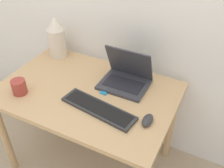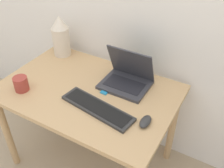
# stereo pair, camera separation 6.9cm
# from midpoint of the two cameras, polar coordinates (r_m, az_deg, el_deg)

# --- Properties ---
(desk) EXTENTS (1.13, 0.75, 0.71)m
(desk) POSITION_cam_midpoint_polar(r_m,az_deg,el_deg) (1.74, -6.47, -3.77)
(desk) COLOR tan
(desk) RESTS_ON ground_plane
(laptop) EXTENTS (0.30, 0.25, 0.25)m
(laptop) POSITION_cam_midpoint_polar(r_m,az_deg,el_deg) (1.70, 1.91, 1.56)
(laptop) COLOR #333338
(laptop) RESTS_ON desk
(keyboard) EXTENTS (0.48, 0.19, 0.02)m
(keyboard) POSITION_cam_midpoint_polar(r_m,az_deg,el_deg) (1.53, -4.28, -5.35)
(keyboard) COLOR #2D2D2D
(keyboard) RESTS_ON desk
(mouse) EXTENTS (0.05, 0.10, 0.03)m
(mouse) POSITION_cam_midpoint_polar(r_m,az_deg,el_deg) (1.46, 6.38, -7.86)
(mouse) COLOR #2D2D2D
(mouse) RESTS_ON desk
(vase) EXTENTS (0.13, 0.13, 0.31)m
(vase) POSITION_cam_midpoint_polar(r_m,az_deg,el_deg) (2.01, -12.98, 9.80)
(vase) COLOR beige
(vase) RESTS_ON desk
(mp3_player) EXTENTS (0.04, 0.06, 0.01)m
(mp3_player) POSITION_cam_midpoint_polar(r_m,az_deg,el_deg) (1.66, -2.77, -1.67)
(mp3_player) COLOR #1E7FB7
(mp3_player) RESTS_ON desk
(mug) EXTENTS (0.09, 0.09, 0.09)m
(mug) POSITION_cam_midpoint_polar(r_m,az_deg,el_deg) (1.74, -20.65, -0.60)
(mug) COLOR #9E382D
(mug) RESTS_ON desk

